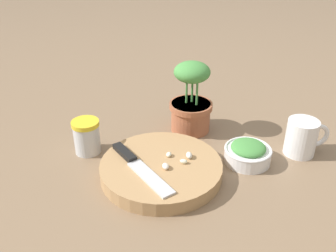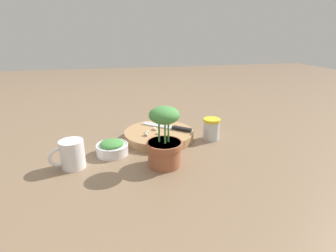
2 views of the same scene
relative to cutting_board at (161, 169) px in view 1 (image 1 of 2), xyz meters
name	(u,v)px [view 1 (image 1 of 2)]	position (x,y,z in m)	size (l,w,h in m)	color
ground_plane	(176,150)	(0.01, 0.11, -0.02)	(5.00, 5.00, 0.00)	#7F664C
cutting_board	(161,169)	(0.00, 0.00, 0.00)	(0.29, 0.29, 0.03)	tan
chef_knife	(137,165)	(-0.05, -0.03, 0.02)	(0.20, 0.17, 0.01)	black
garlic_cloves	(178,160)	(0.04, 0.02, 0.02)	(0.07, 0.08, 0.01)	silver
herb_bowl	(248,153)	(0.20, 0.11, 0.01)	(0.12, 0.12, 0.06)	white
spice_jar	(87,136)	(-0.22, 0.05, 0.03)	(0.07, 0.07, 0.09)	silver
coffee_mug	(302,137)	(0.33, 0.18, 0.03)	(0.11, 0.08, 0.10)	white
potted_herb	(191,102)	(0.02, 0.23, 0.07)	(0.12, 0.12, 0.21)	#A35B3D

